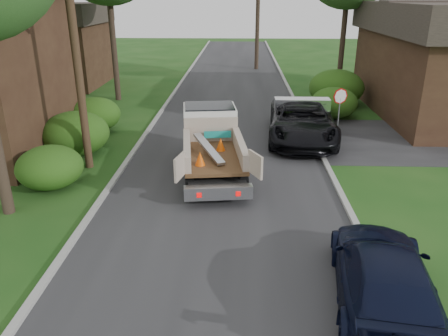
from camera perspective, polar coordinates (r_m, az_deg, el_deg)
name	(u,v)px	position (r m, az deg, el deg)	size (l,w,h in m)	color
ground	(219,232)	(12.97, -0.60, -8.36)	(120.00, 120.00, 0.00)	#194513
road	(229,132)	(22.18, 0.63, 4.74)	(8.00, 90.00, 0.02)	#28282B
curb_left	(149,130)	(22.64, -9.83, 4.92)	(0.20, 90.00, 0.12)	#9E9E99
curb_right	(310,132)	(22.44, 11.19, 4.67)	(0.20, 90.00, 0.12)	#9E9E99
stop_sign	(340,103)	(21.26, 14.88, 8.20)	(0.71, 0.32, 2.48)	slate
utility_pole	(74,34)	(17.32, -19.03, 16.24)	(2.42, 1.25, 10.00)	#382619
house_left_far	(53,44)	(36.22, -21.43, 14.89)	(7.56, 7.56, 6.00)	#382117
hedge_left_a	(50,167)	(16.74, -21.80, 0.09)	(2.34, 2.34, 1.53)	#1C4810
hedge_left_b	(76,133)	(19.85, -18.81, 4.30)	(2.86, 2.86, 1.87)	#1C4810
hedge_left_c	(94,114)	(23.14, -16.56, 6.73)	(2.60, 2.60, 1.70)	#1C4810
hedge_right_a	(334,103)	(25.40, 14.17, 8.26)	(2.60, 2.60, 1.70)	#1C4810
hedge_right_b	(336,88)	(28.36, 14.45, 10.14)	(3.38, 3.38, 2.21)	#1C4810
flatbed_truck	(211,137)	(17.34, -1.68, 4.04)	(3.18, 6.20, 2.25)	black
black_pickup	(302,121)	(21.14, 10.19, 6.12)	(3.05, 6.62, 1.84)	black
navy_suv	(384,277)	(10.48, 20.13, -13.16)	(2.08, 5.11, 1.48)	black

